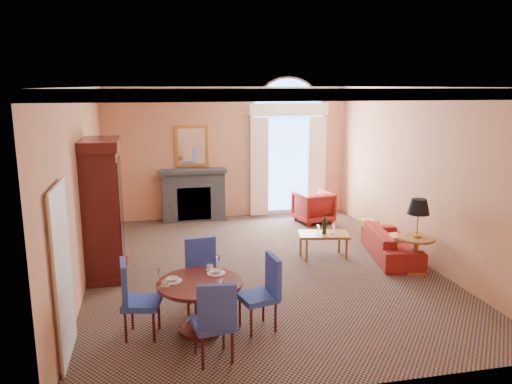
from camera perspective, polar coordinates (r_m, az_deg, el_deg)
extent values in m
plane|color=#111F38|center=(9.10, 0.67, -8.68)|extent=(7.50, 7.50, 0.00)
cube|color=tan|center=(12.31, -3.18, 4.47)|extent=(6.00, 0.04, 3.20)
cube|color=tan|center=(8.53, -19.36, 0.40)|extent=(0.04, 7.50, 3.20)
cube|color=tan|center=(9.77, 18.13, 1.89)|extent=(0.04, 7.50, 3.20)
cube|color=white|center=(8.51, 0.72, 11.90)|extent=(6.00, 7.50, 0.04)
cube|color=silver|center=(8.51, 0.72, 11.50)|extent=(6.00, 7.50, 0.12)
cube|color=silver|center=(6.39, -21.25, -8.89)|extent=(0.08, 0.90, 2.06)
cube|color=#383E43|center=(12.18, -7.16, -0.47)|extent=(1.50, 0.40, 1.20)
cube|color=#383E43|center=(12.03, -7.23, 2.48)|extent=(1.60, 0.46, 0.08)
cube|color=gold|center=(12.15, -7.38, 5.24)|extent=(0.80, 0.04, 1.00)
cube|color=white|center=(12.13, -7.38, 5.23)|extent=(0.64, 0.02, 0.84)
cube|color=silver|center=(12.65, 3.59, 3.07)|extent=(1.90, 0.04, 2.50)
cube|color=#8DB6EB|center=(12.64, 3.60, 3.06)|extent=(1.70, 0.02, 2.30)
cylinder|color=silver|center=(12.52, 3.66, 8.73)|extent=(1.90, 0.04, 1.90)
cube|color=#F4E7CE|center=(12.36, 0.38, 2.88)|extent=(0.45, 0.06, 2.45)
cube|color=#F4E7CE|center=(12.76, 6.98, 3.08)|extent=(0.45, 0.06, 2.45)
cube|color=#F4E7CE|center=(12.40, 3.82, 9.39)|extent=(2.00, 0.08, 0.30)
cube|color=#3D100D|center=(8.87, -17.13, -2.37)|extent=(0.60, 1.09, 2.19)
cube|color=#3D100D|center=(8.67, -17.62, 5.22)|extent=(0.68, 1.20, 0.18)
cube|color=#3D100D|center=(9.18, -16.73, -8.67)|extent=(0.68, 1.20, 0.11)
cylinder|color=#3D100D|center=(6.68, -6.46, -10.36)|extent=(1.13, 1.13, 0.05)
cylinder|color=#3D100D|center=(6.82, -6.39, -13.11)|extent=(0.15, 0.15, 0.66)
cylinder|color=#3D100D|center=(6.96, -6.33, -15.37)|extent=(0.56, 0.56, 0.06)
cylinder|color=silver|center=(6.93, -4.58, -9.22)|extent=(0.25, 0.25, 0.01)
imported|color=silver|center=(6.92, -4.58, -9.03)|extent=(0.15, 0.15, 0.04)
imported|color=silver|center=(7.05, -5.31, -8.53)|extent=(0.09, 0.09, 0.07)
cylinder|color=silver|center=(6.73, -9.51, -9.99)|extent=(0.25, 0.25, 0.01)
imported|color=silver|center=(6.72, -9.52, -9.80)|extent=(0.15, 0.15, 0.04)
imported|color=silver|center=(6.59, -10.35, -10.18)|extent=(0.09, 0.09, 0.07)
cylinder|color=silver|center=(6.36, -5.31, -11.23)|extent=(0.25, 0.25, 0.01)
imported|color=silver|center=(6.35, -5.31, -11.03)|extent=(0.15, 0.15, 0.04)
imported|color=silver|center=(6.35, -3.76, -10.89)|extent=(0.09, 0.09, 0.07)
cube|color=#273E9B|center=(7.41, -6.33, -9.93)|extent=(0.51, 0.51, 0.08)
cube|color=#273E9B|center=(7.50, -6.36, -7.21)|extent=(0.46, 0.12, 0.55)
cylinder|color=#3D100D|center=(7.67, -4.89, -11.14)|extent=(0.04, 0.04, 0.42)
cylinder|color=#3D100D|center=(7.68, -7.63, -11.18)|extent=(0.04, 0.04, 0.42)
cylinder|color=#3D100D|center=(7.34, -4.88, -12.24)|extent=(0.04, 0.04, 0.42)
cylinder|color=#3D100D|center=(7.35, -7.75, -12.28)|extent=(0.04, 0.04, 0.42)
cube|color=#273E9B|center=(6.14, -4.93, -14.76)|extent=(0.52, 0.52, 0.08)
cube|color=#273E9B|center=(5.83, -4.48, -13.03)|extent=(0.46, 0.12, 0.55)
cylinder|color=#3D100D|center=(6.06, -6.12, -17.82)|extent=(0.04, 0.04, 0.42)
cylinder|color=#3D100D|center=(6.15, -2.72, -17.31)|extent=(0.04, 0.04, 0.42)
cylinder|color=#3D100D|center=(6.37, -6.96, -16.28)|extent=(0.04, 0.04, 0.42)
cylinder|color=#3D100D|center=(6.45, -3.74, -15.83)|extent=(0.04, 0.04, 0.42)
cube|color=#273E9B|center=(6.80, 0.17, -11.93)|extent=(0.56, 0.56, 0.08)
cube|color=#273E9B|center=(6.71, 1.98, -9.51)|extent=(0.12, 0.46, 0.55)
cylinder|color=#3D100D|center=(6.84, 2.25, -14.12)|extent=(0.04, 0.04, 0.42)
cylinder|color=#3D100D|center=(7.12, 0.84, -12.98)|extent=(0.04, 0.04, 0.42)
cylinder|color=#3D100D|center=(6.69, -0.55, -14.72)|extent=(0.04, 0.04, 0.42)
cylinder|color=#3D100D|center=(6.98, -1.86, -13.52)|extent=(0.04, 0.04, 0.42)
cube|color=#273E9B|center=(6.80, -12.92, -12.27)|extent=(0.54, 0.54, 0.08)
cube|color=#273E9B|center=(6.70, -14.85, -9.95)|extent=(0.10, 0.46, 0.55)
cylinder|color=#3D100D|center=(7.10, -13.96, -13.45)|extent=(0.04, 0.04, 0.42)
cylinder|color=#3D100D|center=(6.79, -14.68, -14.74)|extent=(0.04, 0.04, 0.42)
cylinder|color=#3D100D|center=(7.03, -11.03, -13.59)|extent=(0.04, 0.04, 0.42)
cylinder|color=#3D100D|center=(6.71, -11.60, -14.91)|extent=(0.04, 0.04, 0.42)
imported|color=maroon|center=(9.91, 15.21, -5.69)|extent=(1.08, 1.99, 0.55)
imported|color=maroon|center=(12.03, 6.56, -1.71)|extent=(0.95, 0.97, 0.75)
cube|color=#945D2C|center=(9.60, 7.74, -4.85)|extent=(1.02, 0.69, 0.05)
cylinder|color=#945D2C|center=(9.38, 5.80, -6.75)|extent=(0.05, 0.05, 0.42)
cylinder|color=#945D2C|center=(9.65, 10.31, -6.35)|extent=(0.05, 0.05, 0.42)
cylinder|color=#945D2C|center=(9.72, 5.12, -6.06)|extent=(0.05, 0.05, 0.42)
cylinder|color=#945D2C|center=(9.98, 9.49, -5.70)|extent=(0.05, 0.05, 0.42)
cylinder|color=#945D2C|center=(9.17, 17.87, -5.05)|extent=(0.64, 0.64, 0.04)
cylinder|color=#945D2C|center=(9.27, 17.74, -6.94)|extent=(0.09, 0.09, 0.60)
cylinder|color=#945D2C|center=(9.36, 17.63, -8.55)|extent=(0.47, 0.47, 0.04)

